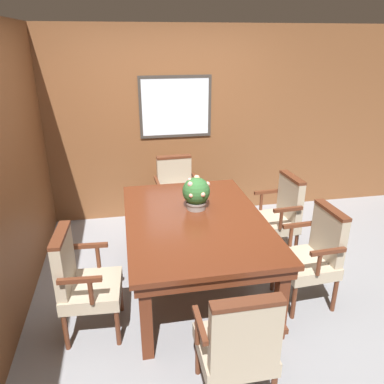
% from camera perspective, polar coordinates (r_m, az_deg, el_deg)
% --- Properties ---
extents(ground_plane, '(14.00, 14.00, 0.00)m').
position_cam_1_polar(ground_plane, '(3.78, 0.92, -14.58)').
color(ground_plane, gray).
extents(wall_back, '(7.20, 0.08, 2.45)m').
position_cam_1_polar(wall_back, '(4.92, -3.30, 10.05)').
color(wall_back, brown).
rests_on(wall_back, ground_plane).
extents(dining_table, '(1.27, 1.84, 0.74)m').
position_cam_1_polar(dining_table, '(3.50, 0.46, -5.30)').
color(dining_table, '#562614').
rests_on(dining_table, ground_plane).
extents(chair_right_near, '(0.49, 0.54, 0.92)m').
position_cam_1_polar(chair_right_near, '(3.56, 18.10, -8.79)').
color(chair_right_near, '#562B19').
rests_on(chair_right_near, ground_plane).
extents(chair_left_near, '(0.49, 0.54, 0.92)m').
position_cam_1_polar(chair_left_near, '(3.18, -16.45, -12.65)').
color(chair_left_near, '#562B19').
rests_on(chair_left_near, ground_plane).
extents(chair_head_far, '(0.54, 0.48, 0.92)m').
position_cam_1_polar(chair_head_far, '(4.71, -2.43, 0.19)').
color(chair_head_far, '#562B19').
rests_on(chair_head_far, ground_plane).
extents(chair_head_near, '(0.52, 0.46, 0.92)m').
position_cam_1_polar(chair_head_near, '(2.55, 7.15, -21.97)').
color(chair_head_near, '#562B19').
rests_on(chair_head_near, ground_plane).
extents(chair_right_far, '(0.49, 0.54, 0.92)m').
position_cam_1_polar(chair_right_far, '(4.22, 13.13, -3.18)').
color(chair_right_far, '#562B19').
rests_on(chair_right_far, ground_plane).
extents(potted_plant, '(0.27, 0.28, 0.33)m').
position_cam_1_polar(potted_plant, '(3.58, 0.65, -0.13)').
color(potted_plant, gray).
rests_on(potted_plant, dining_table).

